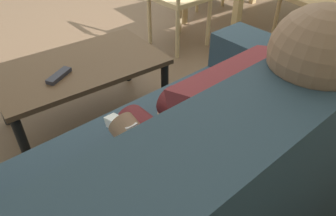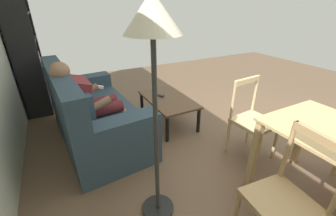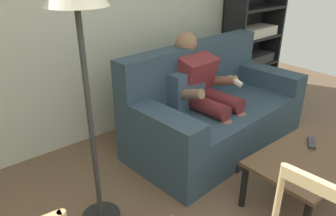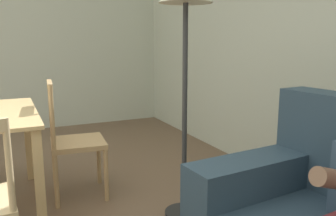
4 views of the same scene
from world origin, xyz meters
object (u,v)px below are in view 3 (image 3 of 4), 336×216
at_px(couch, 212,110).
at_px(person_lounging, 204,91).
at_px(tv_remote, 312,143).
at_px(bookshelf, 252,35).
at_px(floor_lamp, 78,13).
at_px(coffee_table, 310,161).

bearing_deg(couch, person_lounging, 174.80).
xyz_separation_m(person_lounging, tv_remote, (0.20, -1.02, -0.18)).
bearing_deg(couch, bookshelf, 24.78).
relative_size(person_lounging, bookshelf, 0.58).
xyz_separation_m(couch, floor_lamp, (-1.44, -0.27, 1.13)).
relative_size(coffee_table, floor_lamp, 0.56).
bearing_deg(bookshelf, floor_lamp, -161.95).
relative_size(couch, person_lounging, 1.71).
height_order(person_lounging, coffee_table, person_lounging).
height_order(person_lounging, floor_lamp, floor_lamp).
bearing_deg(person_lounging, couch, -5.20).
bearing_deg(person_lounging, coffee_table, -87.49).
height_order(couch, bookshelf, bookshelf).
height_order(coffee_table, floor_lamp, floor_lamp).
bearing_deg(floor_lamp, couch, 10.69).
bearing_deg(person_lounging, tv_remote, -79.00).
bearing_deg(floor_lamp, person_lounging, 12.15).
height_order(couch, tv_remote, couch).
relative_size(couch, bookshelf, 0.99).
distance_m(tv_remote, floor_lamp, 1.99).
xyz_separation_m(person_lounging, floor_lamp, (-1.32, -0.28, 0.89)).
height_order(coffee_table, tv_remote, tv_remote).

